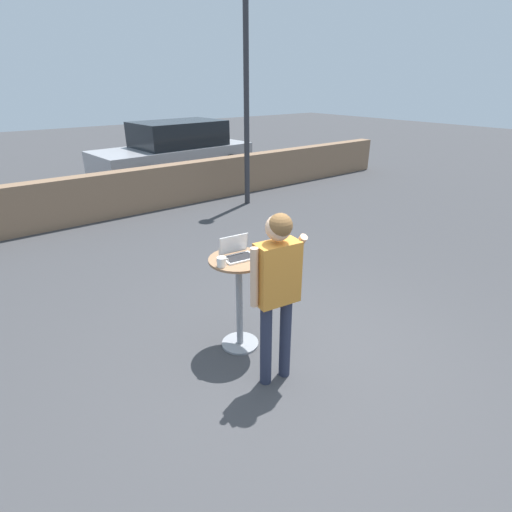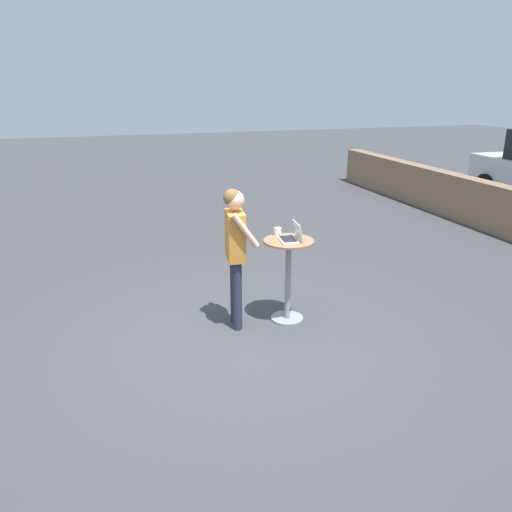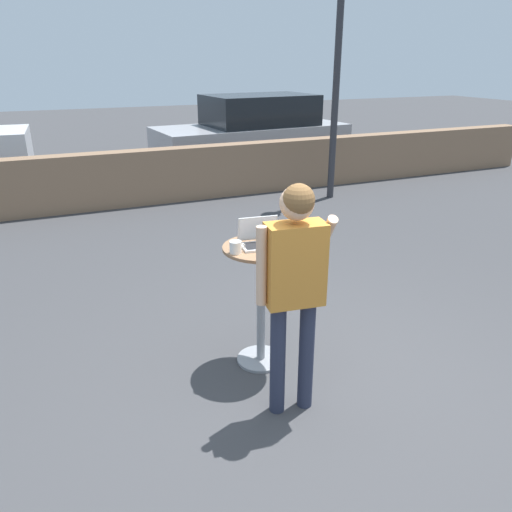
# 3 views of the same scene
# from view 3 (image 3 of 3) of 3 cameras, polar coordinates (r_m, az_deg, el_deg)

# --- Properties ---
(ground_plane) EXTENTS (50.00, 50.00, 0.00)m
(ground_plane) POSITION_cam_3_polar(r_m,az_deg,el_deg) (4.02, 8.78, -15.46)
(ground_plane) COLOR #3D3D3F
(pavement_kerb) EXTENTS (17.06, 0.35, 0.94)m
(pavement_kerb) POSITION_cam_3_polar(r_m,az_deg,el_deg) (9.08, -11.55, 8.92)
(pavement_kerb) COLOR #84664C
(pavement_kerb) RESTS_ON ground_plane
(cafe_table) EXTENTS (0.61, 0.61, 1.04)m
(cafe_table) POSITION_cam_3_polar(r_m,az_deg,el_deg) (4.04, 0.58, -3.90)
(cafe_table) COLOR gray
(cafe_table) RESTS_ON ground_plane
(laptop) EXTENTS (0.35, 0.28, 0.22)m
(laptop) POSITION_cam_3_polar(r_m,az_deg,el_deg) (3.90, 0.49, 1.94)
(laptop) COLOR silver
(laptop) RESTS_ON cafe_table
(coffee_mug) EXTENTS (0.12, 0.09, 0.09)m
(coffee_mug) POSITION_cam_3_polar(r_m,az_deg,el_deg) (3.74, -2.34, 1.02)
(coffee_mug) COLOR white
(coffee_mug) RESTS_ON cafe_table
(standing_person) EXTENTS (0.56, 0.34, 1.70)m
(standing_person) POSITION_cam_3_polar(r_m,az_deg,el_deg) (3.32, 4.43, -2.06)
(standing_person) COLOR #282D42
(standing_person) RESTS_ON ground_plane
(parked_car_near_street) EXTENTS (4.70, 2.25, 1.61)m
(parked_car_near_street) POSITION_cam_3_polar(r_m,az_deg,el_deg) (12.34, -0.23, 14.25)
(parked_car_near_street) COLOR #9E9EA3
(parked_car_near_street) RESTS_ON ground_plane
(street_lamp) EXTENTS (0.32, 0.32, 4.60)m
(street_lamp) POSITION_cam_3_polar(r_m,az_deg,el_deg) (9.15, 9.54, 24.78)
(street_lamp) COLOR #2D2D33
(street_lamp) RESTS_ON ground_plane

